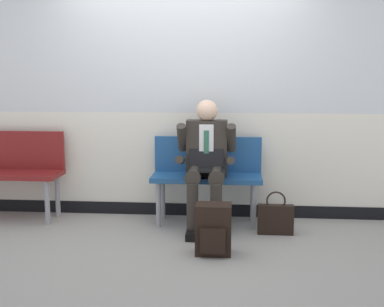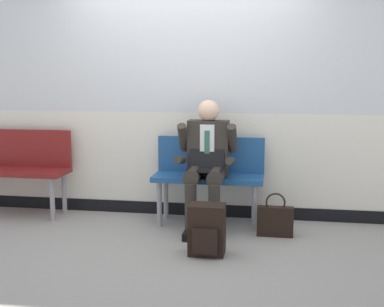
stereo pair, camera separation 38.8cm
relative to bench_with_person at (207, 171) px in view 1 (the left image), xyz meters
name	(u,v)px [view 1 (the left image)]	position (x,y,z in m)	size (l,w,h in m)	color
ground_plane	(176,236)	(-0.26, -0.50, -0.53)	(18.00, 18.00, 0.00)	gray
station_wall	(184,79)	(-0.26, 0.28, 0.92)	(5.84, 0.14, 2.91)	silver
bench_with_person	(207,171)	(0.00, 0.00, 0.00)	(1.09, 0.42, 0.87)	navy
bench_empty	(12,167)	(-2.04, 0.00, 0.01)	(1.06, 0.42, 0.90)	maroon
person_seated	(206,160)	(0.00, -0.19, 0.14)	(0.57, 0.70, 1.25)	#2D2823
backpack	(213,230)	(0.11, -0.93, -0.32)	(0.30, 0.25, 0.43)	black
handbag	(276,218)	(0.67, -0.35, -0.37)	(0.34, 0.09, 0.41)	black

